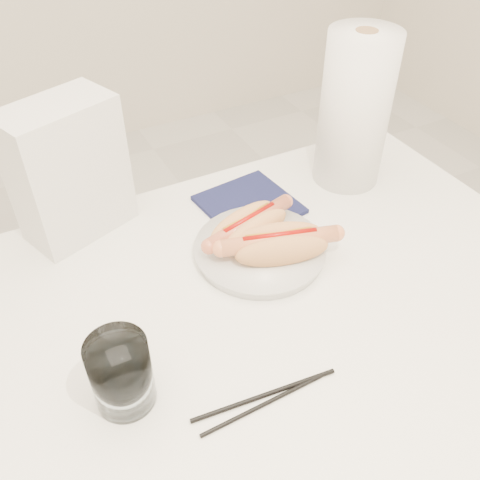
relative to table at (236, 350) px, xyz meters
name	(u,v)px	position (x,y,z in m)	size (l,w,h in m)	color
table	(236,350)	(0.00, 0.00, 0.00)	(1.20, 0.80, 0.75)	white
plate	(260,251)	(0.11, 0.13, 0.07)	(0.22, 0.22, 0.02)	silver
hotdog_left	(249,226)	(0.11, 0.16, 0.10)	(0.19, 0.11, 0.05)	#EDA35F
hotdog_right	(279,244)	(0.13, 0.09, 0.10)	(0.20, 0.12, 0.05)	#E69B59
water_glass	(121,373)	(-0.19, -0.04, 0.12)	(0.08, 0.08, 0.11)	silver
chopstick_near	(264,405)	(-0.03, -0.14, 0.06)	(0.01, 0.01, 0.19)	black
chopstick_far	(265,395)	(-0.02, -0.13, 0.06)	(0.01, 0.01, 0.21)	black
napkin_box	(69,171)	(-0.15, 0.35, 0.18)	(0.19, 0.10, 0.25)	silver
navy_napkin	(249,204)	(0.16, 0.26, 0.06)	(0.17, 0.17, 0.01)	#13173C
paper_towel_roll	(355,111)	(0.39, 0.26, 0.21)	(0.14, 0.14, 0.31)	white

